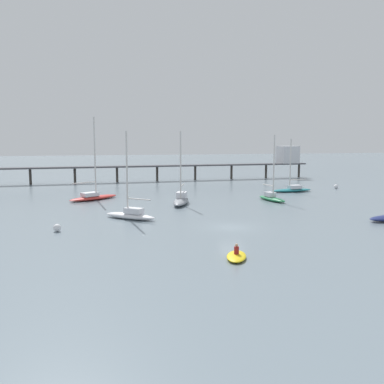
% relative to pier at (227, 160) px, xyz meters
% --- Properties ---
extents(ground_plane, '(400.00, 400.00, 0.00)m').
position_rel_pier_xyz_m(ground_plane, '(-15.69, -48.74, -4.18)').
color(ground_plane, slate).
extents(pier, '(69.03, 5.64, 7.23)m').
position_rel_pier_xyz_m(pier, '(0.00, 0.00, 0.00)').
color(pier, '#4C4C51').
rests_on(pier, ground_plane).
extents(sailboat_red, '(7.73, 6.22, 11.95)m').
position_rel_pier_xyz_m(sailboat_red, '(-29.03, -25.87, -3.50)').
color(sailboat_red, red).
rests_on(sailboat_red, ground_plane).
extents(sailboat_green, '(2.44, 6.29, 9.39)m').
position_rel_pier_xyz_m(sailboat_green, '(-4.19, -32.82, -3.54)').
color(sailboat_green, '#287F4C').
rests_on(sailboat_green, ground_plane).
extents(sailboat_teal, '(7.41, 2.44, 8.85)m').
position_rel_pier_xyz_m(sailboat_teal, '(3.49, -24.05, -3.63)').
color(sailboat_teal, '#1E727A').
rests_on(sailboat_teal, ground_plane).
extents(sailboat_white, '(5.86, 5.43, 9.65)m').
position_rel_pier_xyz_m(sailboat_white, '(-25.09, -41.90, -3.53)').
color(sailboat_white, white).
rests_on(sailboat_white, ground_plane).
extents(sailboat_gray, '(4.23, 7.76, 9.81)m').
position_rel_pier_xyz_m(sailboat_gray, '(-17.41, -32.70, -3.49)').
color(sailboat_gray, gray).
rests_on(sailboat_gray, ground_plane).
extents(dinghy_yellow, '(2.50, 3.46, 1.14)m').
position_rel_pier_xyz_m(dinghy_yellow, '(-18.94, -59.24, -3.97)').
color(dinghy_yellow, yellow).
rests_on(dinghy_yellow, ground_plane).
extents(mooring_buoy_inner, '(0.76, 0.76, 0.76)m').
position_rel_pier_xyz_m(mooring_buoy_inner, '(13.23, -21.73, -3.80)').
color(mooring_buoy_inner, silver).
rests_on(mooring_buoy_inner, ground_plane).
extents(mooring_buoy_outer, '(0.74, 0.74, 0.74)m').
position_rel_pier_xyz_m(mooring_buoy_outer, '(-32.50, -46.64, -3.81)').
color(mooring_buoy_outer, silver).
rests_on(mooring_buoy_outer, ground_plane).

